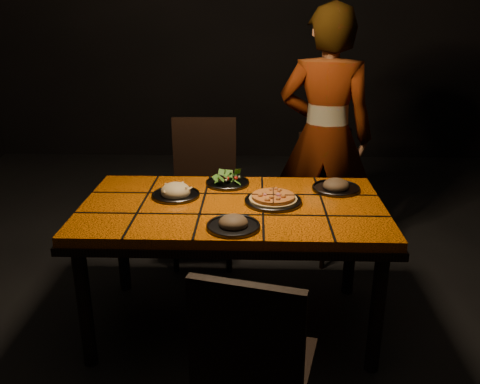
{
  "coord_description": "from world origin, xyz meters",
  "views": [
    {
      "loc": [
        0.12,
        -2.51,
        1.74
      ],
      "look_at": [
        0.04,
        -0.01,
        0.82
      ],
      "focal_mm": 38.0,
      "sensor_mm": 36.0,
      "label": 1
    }
  ],
  "objects_px": {
    "diner": "(325,137)",
    "plate_pizza": "(273,200)",
    "chair_far_left": "(204,181)",
    "dining_table": "(233,217)",
    "chair_near": "(253,362)",
    "plate_pasta": "(176,193)",
    "chair_far_right": "(329,185)"
  },
  "relations": [
    {
      "from": "dining_table",
      "to": "plate_pasta",
      "type": "bearing_deg",
      "value": 162.66
    },
    {
      "from": "dining_table",
      "to": "chair_far_right",
      "type": "relative_size",
      "value": 1.8
    },
    {
      "from": "dining_table",
      "to": "chair_far_right",
      "type": "height_order",
      "value": "chair_far_right"
    },
    {
      "from": "dining_table",
      "to": "chair_far_left",
      "type": "bearing_deg",
      "value": 105.42
    },
    {
      "from": "chair_far_left",
      "to": "dining_table",
      "type": "bearing_deg",
      "value": -75.69
    },
    {
      "from": "chair_far_left",
      "to": "chair_near",
      "type": "bearing_deg",
      "value": -80.13
    },
    {
      "from": "chair_near",
      "to": "plate_pizza",
      "type": "relative_size",
      "value": 2.91
    },
    {
      "from": "diner",
      "to": "plate_pizza",
      "type": "distance_m",
      "value": 0.99
    },
    {
      "from": "dining_table",
      "to": "chair_near",
      "type": "bearing_deg",
      "value": -83.19
    },
    {
      "from": "chair_near",
      "to": "plate_pizza",
      "type": "bearing_deg",
      "value": -81.39
    },
    {
      "from": "chair_far_right",
      "to": "plate_pizza",
      "type": "height_order",
      "value": "chair_far_right"
    },
    {
      "from": "chair_far_right",
      "to": "plate_pasta",
      "type": "height_order",
      "value": "chair_far_right"
    },
    {
      "from": "chair_far_left",
      "to": "plate_pasta",
      "type": "xyz_separation_m",
      "value": [
        -0.07,
        -0.79,
        0.2
      ]
    },
    {
      "from": "diner",
      "to": "plate_pizza",
      "type": "bearing_deg",
      "value": 79.34
    },
    {
      "from": "chair_far_left",
      "to": "diner",
      "type": "distance_m",
      "value": 0.9
    },
    {
      "from": "dining_table",
      "to": "plate_pizza",
      "type": "distance_m",
      "value": 0.24
    },
    {
      "from": "chair_near",
      "to": "plate_pasta",
      "type": "height_order",
      "value": "chair_near"
    },
    {
      "from": "chair_far_right",
      "to": "plate_pasta",
      "type": "bearing_deg",
      "value": -159.48
    },
    {
      "from": "chair_far_right",
      "to": "diner",
      "type": "bearing_deg",
      "value": -162.32
    },
    {
      "from": "chair_far_left",
      "to": "plate_pizza",
      "type": "relative_size",
      "value": 3.25
    },
    {
      "from": "chair_far_right",
      "to": "diner",
      "type": "relative_size",
      "value": 0.51
    },
    {
      "from": "chair_near",
      "to": "chair_far_left",
      "type": "relative_size",
      "value": 0.9
    },
    {
      "from": "chair_far_left",
      "to": "plate_pasta",
      "type": "relative_size",
      "value": 3.78
    },
    {
      "from": "chair_near",
      "to": "diner",
      "type": "height_order",
      "value": "diner"
    },
    {
      "from": "chair_near",
      "to": "plate_pizza",
      "type": "xyz_separation_m",
      "value": [
        0.1,
        1.0,
        0.25
      ]
    },
    {
      "from": "plate_pizza",
      "to": "plate_pasta",
      "type": "height_order",
      "value": "plate_pasta"
    },
    {
      "from": "plate_pasta",
      "to": "chair_far_right",
      "type": "bearing_deg",
      "value": 42.0
    },
    {
      "from": "dining_table",
      "to": "chair_far_left",
      "type": "height_order",
      "value": "chair_far_left"
    },
    {
      "from": "dining_table",
      "to": "diner",
      "type": "relative_size",
      "value": 0.92
    },
    {
      "from": "chair_near",
      "to": "chair_far_right",
      "type": "relative_size",
      "value": 1.0
    },
    {
      "from": "diner",
      "to": "plate_pizza",
      "type": "relative_size",
      "value": 5.75
    },
    {
      "from": "diner",
      "to": "plate_pizza",
      "type": "xyz_separation_m",
      "value": [
        -0.38,
        -0.91,
        -0.12
      ]
    }
  ]
}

